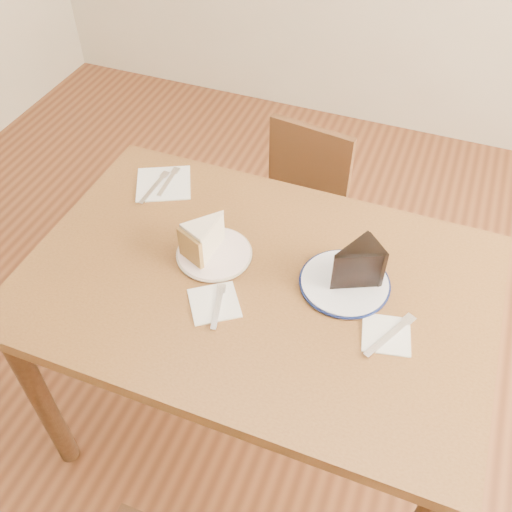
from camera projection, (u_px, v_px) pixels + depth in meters
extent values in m
plane|color=#462312|center=(256.00, 420.00, 2.00)|extent=(4.00, 4.00, 0.00)
cube|color=#492C14|center=(256.00, 285.00, 1.48)|extent=(1.20, 0.80, 0.04)
cylinder|color=black|center=(42.00, 400.00, 1.66)|extent=(0.06, 0.06, 0.71)
cylinder|color=black|center=(153.00, 246.00, 2.10)|extent=(0.06, 0.06, 0.71)
cylinder|color=black|center=(451.00, 332.00, 1.83)|extent=(0.06, 0.06, 0.71)
cube|color=#381F11|center=(286.00, 232.00, 2.09)|extent=(0.42, 0.42, 0.04)
cylinder|color=#381F11|center=(337.00, 259.00, 2.28)|extent=(0.03, 0.03, 0.38)
cylinder|color=#381F11|center=(268.00, 232.00, 2.39)|extent=(0.03, 0.03, 0.38)
cylinder|color=#381F11|center=(302.00, 313.00, 2.09)|extent=(0.03, 0.03, 0.38)
cylinder|color=#381F11|center=(229.00, 281.00, 2.20)|extent=(0.03, 0.03, 0.38)
cube|color=#381F11|center=(309.00, 167.00, 2.06)|extent=(0.32, 0.07, 0.33)
cylinder|color=white|center=(214.00, 254.00, 1.52)|extent=(0.19, 0.19, 0.01)
cylinder|color=white|center=(345.00, 283.00, 1.45)|extent=(0.22, 0.22, 0.01)
cube|color=white|center=(214.00, 303.00, 1.41)|extent=(0.16, 0.16, 0.00)
cube|color=white|center=(386.00, 334.00, 1.34)|extent=(0.13, 0.13, 0.00)
cube|color=white|center=(164.00, 184.00, 1.73)|extent=(0.22, 0.22, 0.00)
cube|color=silver|center=(218.00, 307.00, 1.39)|extent=(0.05, 0.14, 0.00)
cube|color=silver|center=(389.00, 336.00, 1.33)|extent=(0.09, 0.16, 0.00)
cube|color=silver|center=(168.00, 182.00, 1.73)|extent=(0.02, 0.14, 0.00)
cube|color=silver|center=(154.00, 188.00, 1.71)|extent=(0.02, 0.16, 0.00)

